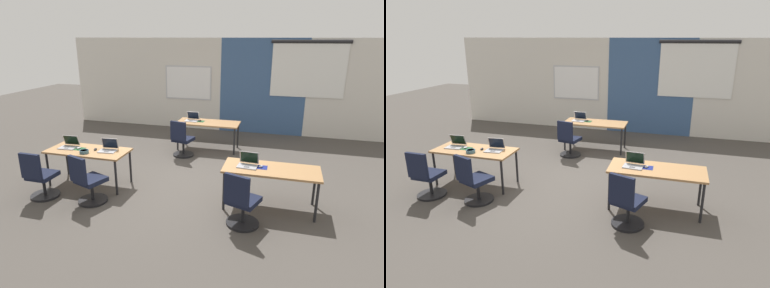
% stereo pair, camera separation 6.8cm
% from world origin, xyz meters
% --- Properties ---
extents(ground_plane, '(24.00, 24.00, 0.00)m').
position_xyz_m(ground_plane, '(0.00, 0.00, 0.00)').
color(ground_plane, '#47423D').
extents(back_wall_assembly, '(10.00, 0.27, 2.80)m').
position_xyz_m(back_wall_assembly, '(0.04, 4.20, 1.41)').
color(back_wall_assembly, silver).
rests_on(back_wall_assembly, ground).
extents(desk_near_left, '(1.60, 0.70, 0.72)m').
position_xyz_m(desk_near_left, '(-1.75, -0.60, 0.66)').
color(desk_near_left, '#A37547').
rests_on(desk_near_left, ground).
extents(desk_near_right, '(1.60, 0.70, 0.72)m').
position_xyz_m(desk_near_right, '(1.75, -0.60, 0.66)').
color(desk_near_right, '#A37547').
rests_on(desk_near_right, ground).
extents(desk_far_center, '(1.60, 0.70, 0.72)m').
position_xyz_m(desk_far_center, '(0.00, 2.20, 0.66)').
color(desk_far_center, '#A37547').
rests_on(desk_far_center, ground).
extents(laptop_near_left_inner, '(0.36, 0.32, 0.23)m').
position_xyz_m(laptop_near_left_inner, '(-1.34, -0.53, 0.77)').
color(laptop_near_left_inner, '#9E9EA3').
rests_on(laptop_near_left_inner, desk_near_left).
extents(mouse_near_left_inner, '(0.08, 0.11, 0.03)m').
position_xyz_m(mouse_near_left_inner, '(-1.60, -0.57, 0.74)').
color(mouse_near_left_inner, black).
rests_on(mouse_near_left_inner, desk_near_left).
extents(chair_near_left_inner, '(0.56, 0.61, 0.92)m').
position_xyz_m(chair_near_left_inner, '(-1.32, -1.32, 0.38)').
color(chair_near_left_inner, black).
rests_on(chair_near_left_inner, ground).
extents(laptop_near_left_end, '(0.35, 0.33, 0.23)m').
position_xyz_m(laptop_near_left_end, '(-2.20, -0.56, 0.77)').
color(laptop_near_left_end, '#9E9EA3').
rests_on(laptop_near_left_end, desk_near_left).
extents(mousepad_near_left_end, '(0.22, 0.19, 0.00)m').
position_xyz_m(mousepad_near_left_end, '(-1.96, -0.60, 0.72)').
color(mousepad_near_left_end, '#23512D').
rests_on(mousepad_near_left_end, desk_near_left).
extents(mouse_near_left_end, '(0.07, 0.11, 0.03)m').
position_xyz_m(mouse_near_left_end, '(-1.96, -0.60, 0.74)').
color(mouse_near_left_end, '#B2B2B7').
rests_on(mouse_near_left_end, mousepad_near_left_end).
extents(chair_near_left_end, '(0.52, 0.54, 0.92)m').
position_xyz_m(chair_near_left_end, '(-2.26, -1.39, 0.38)').
color(chair_near_left_end, black).
rests_on(chair_near_left_end, ground).
extents(laptop_far_left, '(0.34, 0.32, 0.23)m').
position_xyz_m(laptop_far_left, '(-0.45, 2.24, 0.77)').
color(laptop_far_left, '#B7B7BC').
rests_on(laptop_far_left, desk_far_center).
extents(mousepad_far_left, '(0.22, 0.19, 0.00)m').
position_xyz_m(mousepad_far_left, '(-0.22, 2.23, 0.72)').
color(mousepad_far_left, '#23512D').
rests_on(mousepad_far_left, desk_far_center).
extents(mouse_far_left, '(0.08, 0.11, 0.03)m').
position_xyz_m(mouse_far_left, '(-0.22, 2.23, 0.74)').
color(mouse_far_left, black).
rests_on(mouse_far_left, mousepad_far_left).
extents(chair_far_left, '(0.52, 0.57, 0.92)m').
position_xyz_m(chair_far_left, '(-0.48, 1.45, 0.38)').
color(chair_far_left, black).
rests_on(chair_far_left, ground).
extents(laptop_near_right_inner, '(0.35, 0.31, 0.23)m').
position_xyz_m(laptop_near_right_inner, '(1.36, -0.59, 0.77)').
color(laptop_near_right_inner, '#9E9EA3').
rests_on(laptop_near_right_inner, desk_near_right).
extents(mousepad_near_right_inner, '(0.22, 0.19, 0.00)m').
position_xyz_m(mousepad_near_right_inner, '(1.57, -0.59, 0.72)').
color(mousepad_near_right_inner, navy).
rests_on(mousepad_near_right_inner, desk_near_right).
extents(mouse_near_right_inner, '(0.08, 0.11, 0.03)m').
position_xyz_m(mouse_near_right_inner, '(1.57, -0.59, 0.74)').
color(mouse_near_right_inner, '#B2B2B7').
rests_on(mouse_near_right_inner, mousepad_near_right_inner).
extents(chair_near_right_inner, '(0.56, 0.61, 0.92)m').
position_xyz_m(chair_near_right_inner, '(1.37, -1.35, 0.38)').
color(chair_near_right_inner, black).
rests_on(chair_near_right_inner, ground).
extents(snack_bowl, '(0.18, 0.18, 0.06)m').
position_xyz_m(snack_bowl, '(-1.71, -0.79, 0.76)').
color(snack_bowl, '#3D6070').
rests_on(snack_bowl, desk_near_left).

